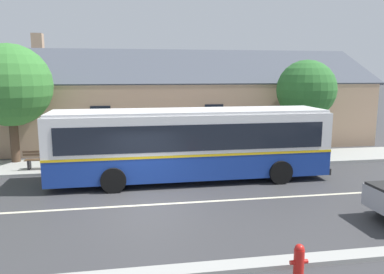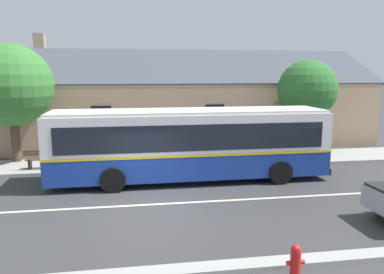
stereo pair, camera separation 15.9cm
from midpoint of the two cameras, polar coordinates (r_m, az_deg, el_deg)
ground_plane at (r=13.59m, az=-7.38°, el=-10.25°), size 300.00×300.00×0.00m
sidewalk_far at (r=19.32m, az=-8.10°, el=-3.99°), size 60.00×3.00×0.15m
curb_near at (r=9.24m, az=-6.13°, el=-19.95°), size 60.00×0.50×0.12m
lane_divider_stripe at (r=13.59m, az=-7.38°, el=-10.24°), size 60.00×0.16×0.01m
community_building at (r=26.50m, az=-6.13°, el=4.24°), size 28.34×10.08×7.26m
transit_bus at (r=16.14m, az=-0.53°, el=-0.85°), size 11.90×2.82×3.08m
bench_by_building at (r=18.97m, az=-21.74°, el=-3.30°), size 1.80×0.51×0.94m
bench_down_street at (r=18.48m, az=-7.31°, el=-3.05°), size 1.53×0.51×0.94m
street_tree_primary at (r=21.97m, az=16.59°, el=6.67°), size 3.30×3.30×5.36m
street_tree_secondary at (r=20.74m, az=-25.98°, el=6.74°), size 4.08×4.08×6.07m
fire_hydrant at (r=9.22m, az=15.48°, el=-17.73°), size 0.42×0.24×0.83m
bus_stop_sign at (r=20.19m, az=17.40°, el=0.79°), size 0.36×0.07×2.40m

